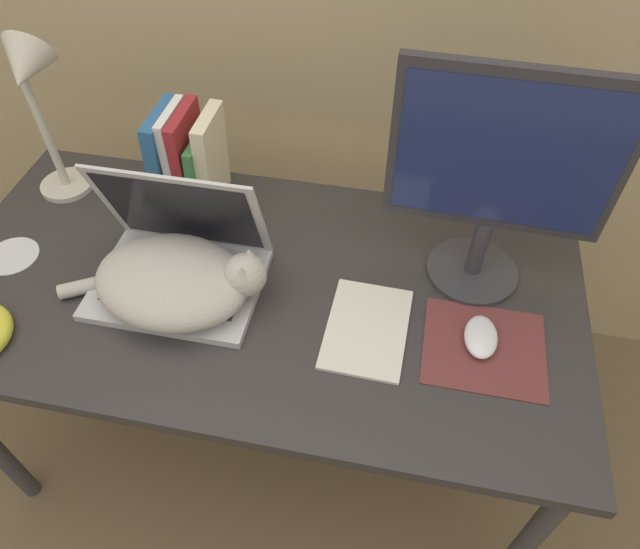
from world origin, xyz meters
TOP-DOWN VIEW (x-y plane):
  - desk at (0.00, 0.36)m, footprint 1.40×0.72m
  - laptop at (-0.16, 0.34)m, footprint 0.35×0.27m
  - cat at (-0.15, 0.28)m, footprint 0.45×0.27m
  - external_monitor at (0.46, 0.48)m, footprint 0.42×0.20m
  - mousepad at (0.49, 0.28)m, footprint 0.24×0.21m
  - computer_mouse at (0.48, 0.30)m, footprint 0.07×0.11m
  - book_row at (-0.23, 0.61)m, footprint 0.16×0.16m
  - desk_lamp at (-0.53, 0.55)m, footprint 0.17×0.17m
  - notepad at (0.25, 0.28)m, footprint 0.17×0.24m
  - cd_disc at (-0.57, 0.33)m, footprint 0.12×0.12m

SIDE VIEW (x-z plane):
  - desk at x=0.00m, z-range 0.29..1.00m
  - cd_disc at x=-0.57m, z-range 0.71..0.72m
  - mousepad at x=0.49m, z-range 0.71..0.72m
  - notepad at x=0.25m, z-range 0.71..0.72m
  - computer_mouse at x=0.48m, z-range 0.72..0.75m
  - laptop at x=-0.16m, z-range 0.63..0.90m
  - cat at x=-0.15m, z-range 0.71..0.84m
  - book_row at x=-0.23m, z-range 0.71..0.95m
  - external_monitor at x=0.46m, z-range 0.74..1.23m
  - desk_lamp at x=-0.53m, z-range 0.78..1.21m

